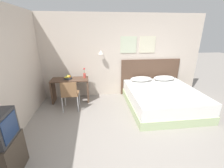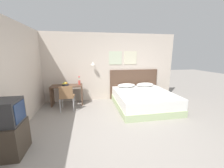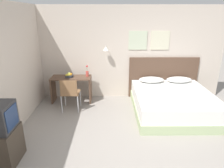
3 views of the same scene
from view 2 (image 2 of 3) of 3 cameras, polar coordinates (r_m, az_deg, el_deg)
The scene contains 14 objects.
ground_plane at distance 3.35m, azimuth 5.08°, elevation -21.27°, with size 24.00×24.00×0.00m, color gray.
wall_back at distance 5.57m, azimuth -2.20°, elevation 6.97°, with size 5.68×0.31×2.65m.
bed at distance 5.01m, azimuth 12.90°, elevation -6.37°, with size 1.91×2.10×0.55m.
headboard at distance 5.89m, azimuth 8.99°, elevation 0.01°, with size 2.03×0.06×1.22m.
pillow_left at distance 5.52m, azimuth 6.01°, elevation -0.56°, with size 0.71×0.38×0.15m.
pillow_right at distance 5.78m, azimuth 13.58°, elevation -0.23°, with size 0.71×0.38×0.15m.
folded_towel_near_foot at distance 4.69m, azimuth 15.76°, elevation -3.89°, with size 0.34×0.34×0.06m.
folded_towel_mid_bed at distance 4.22m, azimuth 16.05°, elevation -5.72°, with size 0.31×0.28×0.06m.
desk at distance 5.32m, azimuth -18.17°, elevation -2.91°, with size 1.11×0.50×0.73m.
desk_chair at distance 4.73m, azimuth -18.31°, elevation -4.66°, with size 0.45×0.45×0.86m.
fruit_bowl at distance 5.26m, azimuth -18.84°, elevation -0.03°, with size 0.23×0.23×0.12m.
flower_vase at distance 5.26m, azimuth -13.44°, elevation 0.96°, with size 0.08×0.08×0.32m.
tv_stand at distance 3.32m, azimuth -36.27°, elevation -18.01°, with size 0.44×0.56×0.62m.
television at distance 3.10m, azimuth -37.49°, elevation -9.31°, with size 0.43×0.47×0.45m.
Camera 2 is at (-0.76, -2.69, 1.86)m, focal length 22.00 mm.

